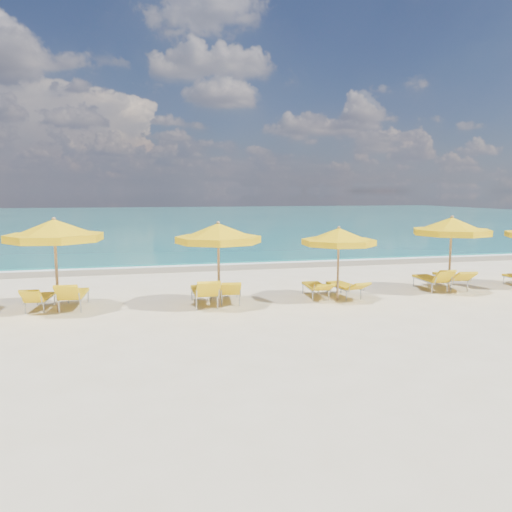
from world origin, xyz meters
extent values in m
plane|color=beige|center=(0.00, 0.00, 0.00)|extent=(120.00, 120.00, 0.00)
cube|color=#136C6A|center=(0.00, 48.00, 0.00)|extent=(120.00, 80.00, 0.30)
cube|color=tan|center=(0.00, 7.40, 0.00)|extent=(120.00, 2.60, 0.01)
cube|color=white|center=(0.00, 8.20, 0.00)|extent=(120.00, 1.20, 0.03)
cube|color=white|center=(-6.00, 17.00, 0.00)|extent=(14.00, 0.36, 0.05)
cube|color=white|center=(8.00, 24.00, 0.00)|extent=(18.00, 0.30, 0.05)
cylinder|color=#A57F52|center=(-5.90, 0.14, 1.25)|extent=(0.08, 0.08, 2.50)
cone|color=yellow|center=(-5.90, 0.14, 2.30)|extent=(3.13, 3.13, 0.50)
cylinder|color=yellow|center=(-5.90, 0.14, 2.05)|extent=(3.16, 3.16, 0.20)
sphere|color=#A57F52|center=(-5.90, 0.14, 2.55)|extent=(0.11, 0.11, 0.11)
cylinder|color=#A57F52|center=(-1.52, -0.28, 1.18)|extent=(0.07, 0.07, 2.35)
cone|color=yellow|center=(-1.52, -0.28, 2.17)|extent=(2.67, 2.67, 0.47)
cylinder|color=yellow|center=(-1.52, -0.28, 1.94)|extent=(2.69, 2.69, 0.19)
sphere|color=#A57F52|center=(-1.52, -0.28, 2.41)|extent=(0.10, 0.10, 0.10)
cylinder|color=#A57F52|center=(2.11, -0.28, 1.08)|extent=(0.07, 0.07, 2.16)
cone|color=yellow|center=(2.11, -0.28, 1.99)|extent=(2.83, 2.83, 0.43)
cylinder|color=yellow|center=(2.11, -0.28, 1.78)|extent=(2.86, 2.86, 0.17)
sphere|color=#A57F52|center=(2.11, -0.28, 2.21)|extent=(0.10, 0.10, 0.10)
cylinder|color=#A57F52|center=(6.16, 0.06, 1.20)|extent=(0.07, 0.07, 2.41)
cone|color=yellow|center=(6.16, 0.06, 2.22)|extent=(2.67, 2.67, 0.48)
cylinder|color=yellow|center=(6.16, 0.06, 1.98)|extent=(2.70, 2.70, 0.19)
sphere|color=#A57F52|center=(6.16, 0.06, 2.46)|extent=(0.11, 0.11, 0.11)
cube|color=yellow|center=(-6.43, 0.67, 0.33)|extent=(0.64, 1.20, 0.07)
cube|color=yellow|center=(-6.52, -0.09, 0.52)|extent=(0.56, 0.50, 0.43)
cube|color=yellow|center=(-5.53, 0.64, 0.39)|extent=(0.70, 1.40, 0.08)
cube|color=yellow|center=(-5.59, -0.28, 0.61)|extent=(0.64, 0.57, 0.50)
cube|color=yellow|center=(-1.89, 0.16, 0.41)|extent=(0.65, 1.43, 0.09)
cube|color=yellow|center=(-1.90, -0.79, 0.64)|extent=(0.64, 0.56, 0.51)
cube|color=yellow|center=(-1.09, 0.37, 0.36)|extent=(0.71, 1.31, 0.08)
cube|color=yellow|center=(-1.20, -0.47, 0.55)|extent=(0.61, 0.56, 0.44)
cube|color=yellow|center=(1.64, 0.38, 0.35)|extent=(0.62, 1.25, 0.08)
cube|color=yellow|center=(1.58, -0.49, 0.47)|extent=(0.58, 0.59, 0.30)
cube|color=yellow|center=(2.51, 0.25, 0.35)|extent=(0.72, 1.29, 0.08)
cube|color=yellow|center=(2.64, -0.61, 0.48)|extent=(0.62, 0.63, 0.31)
cube|color=yellow|center=(5.79, 0.62, 0.38)|extent=(0.63, 1.32, 0.08)
cube|color=yellow|center=(5.76, -0.25, 0.59)|extent=(0.60, 0.52, 0.48)
cube|color=yellow|center=(6.65, 0.73, 0.40)|extent=(0.81, 1.46, 0.08)
cube|color=yellow|center=(6.51, -0.23, 0.56)|extent=(0.70, 0.69, 0.39)
camera|label=1|loc=(-3.74, -14.10, 3.29)|focal=35.00mm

